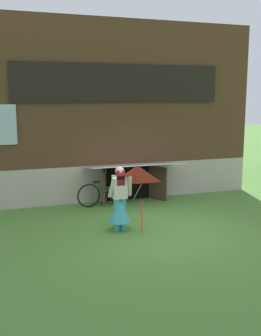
# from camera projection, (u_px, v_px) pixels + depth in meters

# --- Properties ---
(ground_plane) EXTENTS (60.00, 60.00, 0.00)m
(ground_plane) POSITION_uv_depth(u_px,v_px,m) (157.00, 230.00, 9.71)
(ground_plane) COLOR #4C7F33
(log_house) EXTENTS (8.76, 6.33, 5.40)m
(log_house) POSITION_uv_depth(u_px,v_px,m) (98.00, 109.00, 14.45)
(log_house) COLOR #ADA393
(log_house) RESTS_ON ground_plane
(person) EXTENTS (0.61, 0.52, 1.56)m
(person) POSITION_uv_depth(u_px,v_px,m) (120.00, 204.00, 9.57)
(person) COLOR teal
(person) RESTS_ON ground_plane
(kite) EXTENTS (1.00, 0.97, 1.55)m
(kite) POSITION_uv_depth(u_px,v_px,m) (138.00, 183.00, 9.07)
(kite) COLOR red
(kite) RESTS_ON ground_plane
(bicycle_green) EXTENTS (1.63, 0.21, 0.75)m
(bicycle_green) POSITION_uv_depth(u_px,v_px,m) (104.00, 193.00, 11.82)
(bicycle_green) COLOR black
(bicycle_green) RESTS_ON ground_plane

